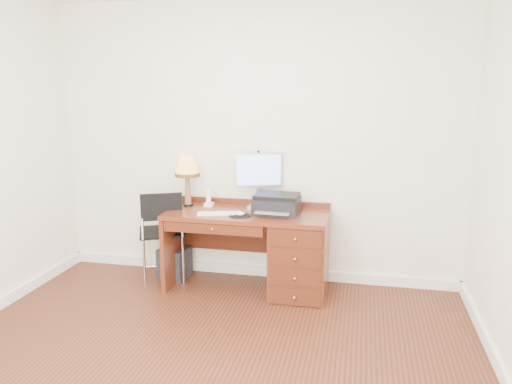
% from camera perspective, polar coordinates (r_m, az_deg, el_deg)
% --- Properties ---
extents(ground, '(4.00, 4.00, 0.00)m').
position_cam_1_polar(ground, '(3.67, -6.29, -19.15)').
color(ground, '#3A190D').
rests_on(ground, ground).
extents(room_shell, '(4.00, 4.00, 4.00)m').
position_cam_1_polar(room_shell, '(4.18, -3.49, -14.24)').
color(room_shell, white).
rests_on(room_shell, ground).
extents(desk, '(1.50, 0.67, 0.75)m').
position_cam_1_polar(desk, '(4.67, 2.87, -6.50)').
color(desk, maroon).
rests_on(desk, ground).
extents(monitor, '(0.44, 0.22, 0.52)m').
position_cam_1_polar(monitor, '(4.78, 0.40, 2.20)').
color(monitor, silver).
rests_on(monitor, desk).
extents(keyboard, '(0.41, 0.21, 0.02)m').
position_cam_1_polar(keyboard, '(4.56, -4.22, -2.46)').
color(keyboard, white).
rests_on(keyboard, desk).
extents(mouse_pad, '(0.20, 0.20, 0.04)m').
position_cam_1_polar(mouse_pad, '(4.49, -1.86, -2.62)').
color(mouse_pad, black).
rests_on(mouse_pad, desk).
extents(printer, '(0.42, 0.34, 0.18)m').
position_cam_1_polar(printer, '(4.58, 2.40, -1.34)').
color(printer, black).
rests_on(printer, desk).
extents(leg_lamp, '(0.24, 0.24, 0.49)m').
position_cam_1_polar(leg_lamp, '(4.85, -7.86, 2.59)').
color(leg_lamp, black).
rests_on(leg_lamp, desk).
extents(phone, '(0.08, 0.08, 0.17)m').
position_cam_1_polar(phone, '(4.86, -5.39, -1.05)').
color(phone, white).
rests_on(phone, desk).
extents(pen_cup, '(0.07, 0.07, 0.09)m').
position_cam_1_polar(pen_cup, '(4.68, 3.12, -1.58)').
color(pen_cup, black).
rests_on(pen_cup, desk).
extents(chair, '(0.57, 0.58, 0.92)m').
position_cam_1_polar(chair, '(4.95, -11.04, -3.93)').
color(chair, black).
rests_on(chair, ground).
extents(equipment_box, '(0.31, 0.31, 0.31)m').
position_cam_1_polar(equipment_box, '(5.13, -9.28, -7.99)').
color(equipment_box, black).
rests_on(equipment_box, ground).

